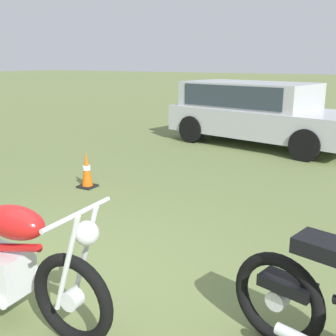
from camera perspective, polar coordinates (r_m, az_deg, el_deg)
The scene contains 4 objects.
ground_plane at distance 3.74m, azimuth -18.64°, elevation -16.84°, with size 120.00×120.00×0.00m, color olive.
motorcycle_red at distance 3.34m, azimuth -22.37°, elevation -11.81°, with size 2.04×0.64×1.02m.
car_silver at distance 9.74m, azimuth 12.30°, elevation 8.21°, with size 4.52×2.68×1.43m.
traffic_cone at distance 6.38m, azimuth -11.38°, elevation -0.41°, with size 0.25×0.25×0.57m.
Camera 1 is at (2.47, -2.05, 1.92)m, focal length 43.24 mm.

